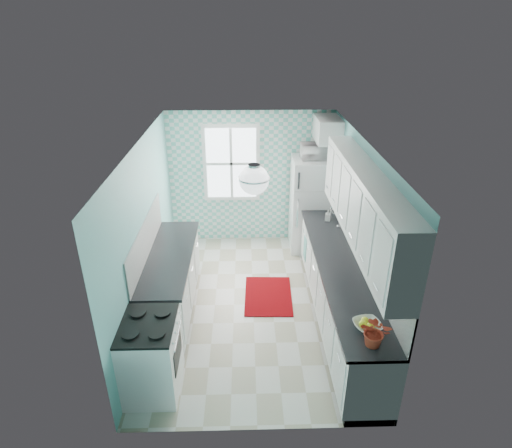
{
  "coord_description": "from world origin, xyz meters",
  "views": [
    {
      "loc": [
        -0.1,
        -5.33,
        3.99
      ],
      "look_at": [
        0.05,
        0.25,
        1.25
      ],
      "focal_mm": 30.0,
      "sensor_mm": 36.0,
      "label": 1
    }
  ],
  "objects_px": {
    "sink": "(328,229)",
    "ceiling_light": "(254,180)",
    "stove": "(151,355)",
    "microwave": "(315,151)",
    "fridge": "(312,205)",
    "potted_plant": "(376,332)",
    "fruit_bowl": "(367,325)"
  },
  "relations": [
    {
      "from": "fridge",
      "to": "microwave",
      "type": "relative_size",
      "value": 3.62
    },
    {
      "from": "sink",
      "to": "ceiling_light",
      "type": "bearing_deg",
      "value": -126.23
    },
    {
      "from": "sink",
      "to": "fridge",
      "type": "bearing_deg",
      "value": 97.74
    },
    {
      "from": "fridge",
      "to": "stove",
      "type": "height_order",
      "value": "fridge"
    },
    {
      "from": "sink",
      "to": "fruit_bowl",
      "type": "relative_size",
      "value": 1.81
    },
    {
      "from": "fridge",
      "to": "sink",
      "type": "xyz_separation_m",
      "value": [
        0.09,
        -1.12,
        0.06
      ]
    },
    {
      "from": "fridge",
      "to": "microwave",
      "type": "bearing_deg",
      "value": 50.18
    },
    {
      "from": "stove",
      "to": "fruit_bowl",
      "type": "relative_size",
      "value": 3.12
    },
    {
      "from": "ceiling_light",
      "to": "fruit_bowl",
      "type": "relative_size",
      "value": 1.19
    },
    {
      "from": "fridge",
      "to": "sink",
      "type": "distance_m",
      "value": 1.13
    },
    {
      "from": "stove",
      "to": "microwave",
      "type": "distance_m",
      "value": 4.32
    },
    {
      "from": "ceiling_light",
      "to": "potted_plant",
      "type": "height_order",
      "value": "ceiling_light"
    },
    {
      "from": "fridge",
      "to": "stove",
      "type": "xyz_separation_m",
      "value": [
        -2.31,
        -3.37,
        -0.39
      ]
    },
    {
      "from": "fridge",
      "to": "stove",
      "type": "bearing_deg",
      "value": -127.96
    },
    {
      "from": "fruit_bowl",
      "to": "potted_plant",
      "type": "xyz_separation_m",
      "value": [
        0.0,
        -0.26,
        0.13
      ]
    },
    {
      "from": "sink",
      "to": "stove",
      "type": "bearing_deg",
      "value": -133.98
    },
    {
      "from": "stove",
      "to": "microwave",
      "type": "height_order",
      "value": "microwave"
    },
    {
      "from": "ceiling_light",
      "to": "sink",
      "type": "bearing_deg",
      "value": 50.84
    },
    {
      "from": "stove",
      "to": "sink",
      "type": "xyz_separation_m",
      "value": [
        2.4,
        2.25,
        0.45
      ]
    },
    {
      "from": "stove",
      "to": "potted_plant",
      "type": "height_order",
      "value": "potted_plant"
    },
    {
      "from": "ceiling_light",
      "to": "potted_plant",
      "type": "distance_m",
      "value": 2.07
    },
    {
      "from": "stove",
      "to": "ceiling_light",
      "type": "bearing_deg",
      "value": 29.66
    },
    {
      "from": "ceiling_light",
      "to": "sink",
      "type": "distance_m",
      "value": 2.36
    },
    {
      "from": "fridge",
      "to": "sink",
      "type": "bearing_deg",
      "value": -88.75
    },
    {
      "from": "fruit_bowl",
      "to": "microwave",
      "type": "xyz_separation_m",
      "value": [
        -0.09,
        3.51,
        0.89
      ]
    },
    {
      "from": "potted_plant",
      "to": "fridge",
      "type": "bearing_deg",
      "value": 91.37
    },
    {
      "from": "stove",
      "to": "potted_plant",
      "type": "bearing_deg",
      "value": -12.58
    },
    {
      "from": "microwave",
      "to": "ceiling_light",
      "type": "bearing_deg",
      "value": 64.89
    },
    {
      "from": "fruit_bowl",
      "to": "microwave",
      "type": "distance_m",
      "value": 3.63
    },
    {
      "from": "fruit_bowl",
      "to": "microwave",
      "type": "bearing_deg",
      "value": 91.47
    },
    {
      "from": "microwave",
      "to": "stove",
      "type": "bearing_deg",
      "value": 53.59
    },
    {
      "from": "fruit_bowl",
      "to": "sink",
      "type": "bearing_deg",
      "value": 89.9
    }
  ]
}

